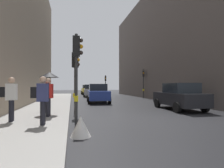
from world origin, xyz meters
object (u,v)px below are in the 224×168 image
object	(u,v)px
pedestrian_with_black_backpack	(10,96)
pedestrian_with_grey_backpack	(42,97)
traffic_light_near_right	(76,70)
traffic_light_mid_street	(143,78)
pedestrian_with_umbrella	(49,81)
warning_sign_triangle	(81,126)
pedestrian_in_red_jacket	(48,96)
car_silver_hatchback	(90,91)
car_dark_suv	(179,96)
traffic_light_far_median	(106,81)
car_blue_van	(98,93)
car_yellow_taxi	(87,90)
traffic_light_near_left	(77,62)

from	to	relation	value
pedestrian_with_black_backpack	pedestrian_with_grey_backpack	xyz separation A→B (m)	(1.33, -0.93, 0.00)
traffic_light_near_right	traffic_light_mid_street	xyz separation A→B (m)	(8.62, 11.00, 0.10)
pedestrian_with_umbrella	pedestrian_with_black_backpack	world-z (taller)	pedestrian_with_umbrella
pedestrian_with_black_backpack	warning_sign_triangle	world-z (taller)	pedestrian_with_black_backpack
pedestrian_in_red_jacket	warning_sign_triangle	world-z (taller)	pedestrian_in_red_jacket
traffic_light_near_right	pedestrian_with_black_backpack	world-z (taller)	traffic_light_near_right
car_silver_hatchback	pedestrian_with_grey_backpack	size ratio (longest dim) A/B	2.43
car_dark_suv	pedestrian_with_black_backpack	xyz separation A→B (m)	(-9.33, -2.67, 0.29)
traffic_light_far_median	pedestrian_with_grey_backpack	world-z (taller)	traffic_light_far_median
car_dark_suv	pedestrian_with_umbrella	xyz separation A→B (m)	(-8.11, -0.70, 0.96)
car_dark_suv	pedestrian_with_grey_backpack	world-z (taller)	pedestrian_with_grey_backpack
traffic_light_far_median	car_silver_hatchback	world-z (taller)	traffic_light_far_median
traffic_light_far_median	car_blue_van	bearing A→B (deg)	-103.77
pedestrian_in_red_jacket	warning_sign_triangle	bearing A→B (deg)	-66.80
car_yellow_taxi	car_blue_van	distance (m)	15.34
traffic_light_mid_street	traffic_light_far_median	bearing A→B (deg)	112.15
pedestrian_with_grey_backpack	warning_sign_triangle	bearing A→B (deg)	-44.16
warning_sign_triangle	pedestrian_with_black_backpack	bearing A→B (deg)	140.10
car_silver_hatchback	pedestrian_with_black_backpack	xyz separation A→B (m)	(-5.03, -18.29, 0.29)
car_dark_suv	pedestrian_with_black_backpack	size ratio (longest dim) A/B	2.41
traffic_light_near_right	warning_sign_triangle	distance (m)	4.95
traffic_light_near_right	traffic_light_near_left	bearing A→B (deg)	-89.93
traffic_light_near_right	warning_sign_triangle	bearing A→B (deg)	-89.06
car_yellow_taxi	car_silver_hatchback	bearing A→B (deg)	-90.52
car_silver_hatchback	pedestrian_with_black_backpack	bearing A→B (deg)	-105.38
traffic_light_near_right	pedestrian_with_umbrella	world-z (taller)	traffic_light_near_right
pedestrian_with_black_backpack	pedestrian_with_grey_backpack	distance (m)	1.62
traffic_light_near_left	pedestrian_with_black_backpack	xyz separation A→B (m)	(-2.61, 0.30, -1.42)
car_yellow_taxi	traffic_light_near_right	bearing A→B (deg)	-96.43
pedestrian_with_umbrella	warning_sign_triangle	distance (m)	4.70
car_dark_suv	car_silver_hatchback	bearing A→B (deg)	105.37
traffic_light_near_left	pedestrian_in_red_jacket	world-z (taller)	traffic_light_near_left
warning_sign_triangle	pedestrian_with_umbrella	bearing A→B (deg)	109.11
pedestrian_with_grey_backpack	pedestrian_in_red_jacket	bearing A→B (deg)	89.57
pedestrian_with_black_backpack	pedestrian_in_red_jacket	world-z (taller)	same
traffic_light_mid_street	car_yellow_taxi	world-z (taller)	traffic_light_mid_street
pedestrian_with_black_backpack	pedestrian_with_grey_backpack	size ratio (longest dim) A/B	1.00
pedestrian_with_umbrella	pedestrian_with_black_backpack	bearing A→B (deg)	-121.82
car_dark_suv	pedestrian_with_grey_backpack	distance (m)	8.78
car_blue_van	car_dark_suv	size ratio (longest dim) A/B	1.00
traffic_light_mid_street	warning_sign_triangle	size ratio (longest dim) A/B	5.68
pedestrian_with_black_backpack	traffic_light_near_left	bearing A→B (deg)	-6.47
pedestrian_with_umbrella	warning_sign_triangle	xyz separation A→B (m)	(1.46, -4.21, -1.52)
traffic_light_far_median	pedestrian_in_red_jacket	world-z (taller)	traffic_light_far_median
car_silver_hatchback	warning_sign_triangle	world-z (taller)	car_silver_hatchback
car_yellow_taxi	traffic_light_near_left	bearing A→B (deg)	-95.77
traffic_light_mid_street	car_blue_van	bearing A→B (deg)	-146.06
car_blue_van	pedestrian_with_grey_backpack	distance (m)	10.46
traffic_light_far_median	car_yellow_taxi	size ratio (longest dim) A/B	0.78
traffic_light_far_median	pedestrian_with_umbrella	bearing A→B (deg)	-108.89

